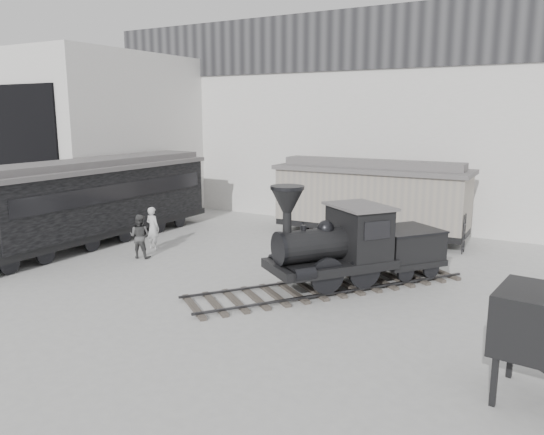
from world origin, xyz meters
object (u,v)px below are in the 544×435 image
Objects in this scene: visitor_a at (153,228)px; locomotive at (350,249)px; visitor_b at (140,236)px; boxcar at (370,197)px; passenger_coach at (99,200)px.

locomotive is at bearing -178.88° from visitor_a.
visitor_a is 1.03× the size of visitor_b.
locomotive is 1.01× the size of boxcar.
boxcar is 10.72m from visitor_b.
visitor_b is at bearing -17.69° from passenger_coach.
boxcar is 12.58m from passenger_coach.
boxcar reaches higher than visitor_a.
locomotive reaches higher than visitor_b.
visitor_b is at bearing 114.78° from visitor_a.
passenger_coach reaches higher than visitor_b.
visitor_a reaches higher than visitor_b.
boxcar is at bearing -147.58° from visitor_b.
boxcar is at bearing 33.99° from passenger_coach.
locomotive is at bearing -0.90° from passenger_coach.
passenger_coach reaches higher than visitor_a.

